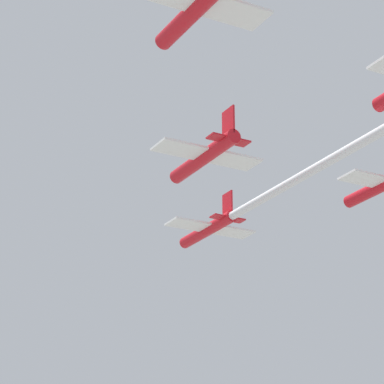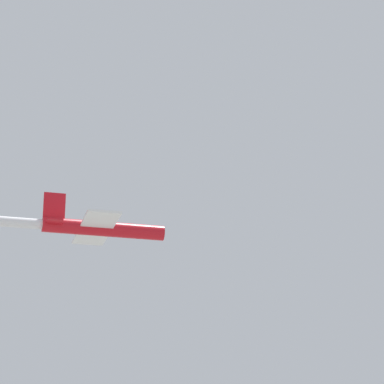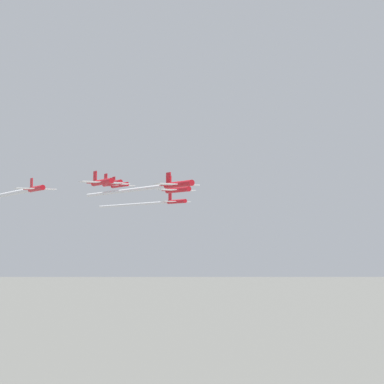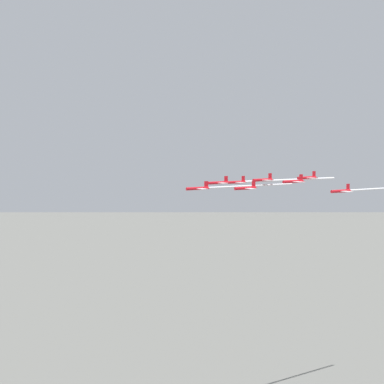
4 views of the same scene
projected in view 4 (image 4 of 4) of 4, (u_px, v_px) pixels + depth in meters
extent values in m
cylinder|color=red|center=(197.00, 188.00, 196.18)|extent=(9.11, 4.51, 1.14)
cube|color=white|center=(199.00, 188.00, 196.51)|extent=(5.53, 9.03, 0.19)
cube|color=red|center=(206.00, 184.00, 198.05)|extent=(1.60, 0.75, 2.28)
cube|color=red|center=(206.00, 188.00, 198.17)|extent=(2.29, 3.51, 0.12)
cylinder|color=red|center=(245.00, 188.00, 196.41)|extent=(9.11, 4.51, 1.14)
cube|color=white|center=(247.00, 188.00, 196.73)|extent=(5.53, 9.03, 0.19)
cube|color=red|center=(254.00, 184.00, 198.27)|extent=(1.60, 0.75, 2.28)
cube|color=red|center=(254.00, 188.00, 198.39)|extent=(2.29, 3.51, 0.12)
cylinder|color=red|center=(218.00, 183.00, 211.56)|extent=(9.11, 4.51, 1.14)
cube|color=white|center=(219.00, 183.00, 211.88)|extent=(5.53, 9.03, 0.19)
cube|color=red|center=(226.00, 179.00, 213.43)|extent=(1.60, 0.75, 2.28)
cube|color=red|center=(226.00, 182.00, 213.55)|extent=(2.29, 3.51, 0.12)
cylinder|color=red|center=(293.00, 182.00, 196.43)|extent=(9.11, 4.51, 1.14)
cube|color=white|center=(294.00, 181.00, 196.75)|extent=(5.53, 9.03, 0.19)
cube|color=red|center=(301.00, 177.00, 198.29)|extent=(1.60, 0.75, 2.28)
cube|color=red|center=(301.00, 181.00, 198.41)|extent=(2.29, 3.51, 0.12)
cylinder|color=red|center=(262.00, 180.00, 211.70)|extent=(9.11, 4.51, 1.14)
cube|color=white|center=(264.00, 180.00, 212.02)|extent=(5.53, 9.03, 0.19)
cube|color=red|center=(270.00, 176.00, 213.56)|extent=(1.60, 0.75, 2.28)
cube|color=red|center=(270.00, 180.00, 213.68)|extent=(2.29, 3.51, 0.12)
cylinder|color=red|center=(236.00, 182.00, 227.10)|extent=(9.11, 4.51, 1.14)
cube|color=white|center=(237.00, 182.00, 227.42)|extent=(5.53, 9.03, 0.19)
cube|color=red|center=(243.00, 179.00, 228.96)|extent=(1.60, 0.75, 2.28)
cube|color=red|center=(243.00, 182.00, 229.08)|extent=(2.29, 3.51, 0.12)
cylinder|color=red|center=(341.00, 191.00, 196.95)|extent=(9.11, 4.51, 1.14)
cube|color=white|center=(342.00, 191.00, 197.27)|extent=(5.53, 9.03, 0.19)
cube|color=red|center=(348.00, 187.00, 198.82)|extent=(1.60, 0.75, 2.28)
cube|color=red|center=(348.00, 191.00, 198.94)|extent=(2.29, 3.51, 0.12)
cylinder|color=red|center=(307.00, 178.00, 211.85)|extent=(9.11, 4.51, 1.14)
cube|color=white|center=(308.00, 178.00, 212.18)|extent=(5.53, 9.03, 0.19)
cube|color=red|center=(314.00, 174.00, 213.72)|extent=(1.60, 0.75, 2.28)
cube|color=red|center=(314.00, 178.00, 213.84)|extent=(2.29, 3.51, 0.12)
cylinder|color=white|center=(252.00, 186.00, 209.21)|extent=(38.50, 15.88, 0.78)
cylinder|color=white|center=(292.00, 180.00, 243.26)|extent=(49.88, 20.59, 1.04)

